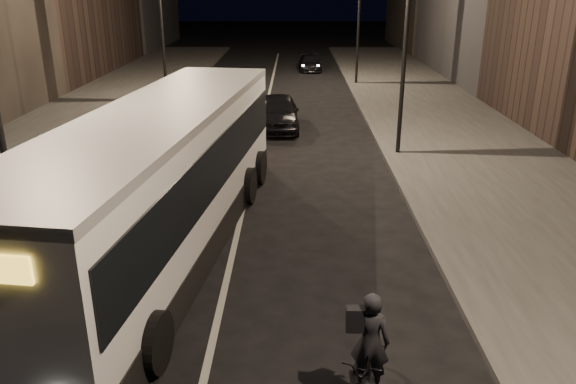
{
  "coord_description": "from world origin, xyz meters",
  "views": [
    {
      "loc": [
        1.55,
        -9.17,
        6.45
      ],
      "look_at": [
        1.39,
        3.94,
        1.5
      ],
      "focal_mm": 35.0,
      "sensor_mm": 36.0,
      "label": 1
    }
  ],
  "objects_px": {
    "streetlight_right_mid": "(400,13)",
    "streetlight_left_far": "(165,3)",
    "city_bus": "(162,175)",
    "car_mid": "(207,86)",
    "car_near": "(278,112)",
    "cyclist_on_bicycle": "(367,363)",
    "car_far": "(310,63)"
  },
  "relations": [
    {
      "from": "streetlight_right_mid",
      "to": "cyclist_on_bicycle",
      "type": "bearing_deg",
      "value": -100.75
    },
    {
      "from": "streetlight_right_mid",
      "to": "car_mid",
      "type": "distance_m",
      "value": 14.84
    },
    {
      "from": "cyclist_on_bicycle",
      "to": "car_far",
      "type": "xyz_separation_m",
      "value": [
        -0.01,
        36.06,
        -0.12
      ]
    },
    {
      "from": "city_bus",
      "to": "car_mid",
      "type": "relative_size",
      "value": 2.94
    },
    {
      "from": "city_bus",
      "to": "car_near",
      "type": "xyz_separation_m",
      "value": [
        2.5,
        12.45,
        -1.19
      ]
    },
    {
      "from": "streetlight_left_far",
      "to": "car_near",
      "type": "bearing_deg",
      "value": -43.01
    },
    {
      "from": "car_far",
      "to": "car_mid",
      "type": "bearing_deg",
      "value": -121.79
    },
    {
      "from": "streetlight_left_far",
      "to": "city_bus",
      "type": "relative_size",
      "value": 0.59
    },
    {
      "from": "streetlight_right_mid",
      "to": "streetlight_left_far",
      "type": "bearing_deg",
      "value": 136.84
    },
    {
      "from": "streetlight_right_mid",
      "to": "city_bus",
      "type": "height_order",
      "value": "streetlight_right_mid"
    },
    {
      "from": "car_near",
      "to": "car_far",
      "type": "relative_size",
      "value": 1.16
    },
    {
      "from": "streetlight_right_mid",
      "to": "city_bus",
      "type": "distance_m",
      "value": 11.3
    },
    {
      "from": "city_bus",
      "to": "cyclist_on_bicycle",
      "type": "xyz_separation_m",
      "value": [
        4.43,
        -5.51,
        -1.28
      ]
    },
    {
      "from": "car_near",
      "to": "car_mid",
      "type": "bearing_deg",
      "value": 120.78
    },
    {
      "from": "streetlight_right_mid",
      "to": "city_bus",
      "type": "xyz_separation_m",
      "value": [
        -7.03,
        -8.17,
        -3.39
      ]
    },
    {
      "from": "streetlight_right_mid",
      "to": "car_far",
      "type": "relative_size",
      "value": 2.06
    },
    {
      "from": "cyclist_on_bicycle",
      "to": "car_mid",
      "type": "xyz_separation_m",
      "value": [
        -6.23,
        24.69,
        0.08
      ]
    },
    {
      "from": "car_far",
      "to": "streetlight_left_far",
      "type": "bearing_deg",
      "value": -126.16
    },
    {
      "from": "city_bus",
      "to": "car_far",
      "type": "distance_m",
      "value": 30.89
    },
    {
      "from": "cyclist_on_bicycle",
      "to": "car_near",
      "type": "bearing_deg",
      "value": 113.43
    },
    {
      "from": "streetlight_left_far",
      "to": "city_bus",
      "type": "xyz_separation_m",
      "value": [
        3.63,
        -18.17,
        -3.39
      ]
    },
    {
      "from": "streetlight_right_mid",
      "to": "streetlight_left_far",
      "type": "relative_size",
      "value": 1.0
    },
    {
      "from": "car_near",
      "to": "car_far",
      "type": "distance_m",
      "value": 18.2
    },
    {
      "from": "streetlight_right_mid",
      "to": "car_near",
      "type": "xyz_separation_m",
      "value": [
        -4.53,
        4.28,
        -4.58
      ]
    },
    {
      "from": "cyclist_on_bicycle",
      "to": "car_mid",
      "type": "relative_size",
      "value": 0.44
    },
    {
      "from": "city_bus",
      "to": "car_mid",
      "type": "xyz_separation_m",
      "value": [
        -1.8,
        19.18,
        -1.21
      ]
    },
    {
      "from": "streetlight_left_far",
      "to": "cyclist_on_bicycle",
      "type": "bearing_deg",
      "value": -71.19
    },
    {
      "from": "cyclist_on_bicycle",
      "to": "car_near",
      "type": "distance_m",
      "value": 18.07
    },
    {
      "from": "streetlight_left_far",
      "to": "car_far",
      "type": "relative_size",
      "value": 2.06
    },
    {
      "from": "cyclist_on_bicycle",
      "to": "car_far",
      "type": "distance_m",
      "value": 36.06
    },
    {
      "from": "streetlight_right_mid",
      "to": "cyclist_on_bicycle",
      "type": "distance_m",
      "value": 14.69
    },
    {
      "from": "car_near",
      "to": "car_far",
      "type": "xyz_separation_m",
      "value": [
        1.92,
        18.1,
        -0.21
      ]
    }
  ]
}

